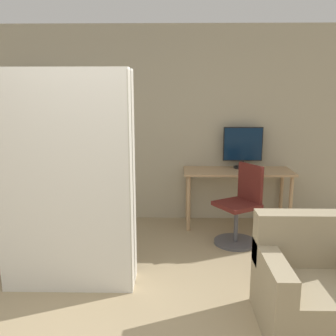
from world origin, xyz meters
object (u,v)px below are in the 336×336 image
at_px(bookshelf, 28,155).
at_px(mattress_near, 64,185).
at_px(office_chair, 240,211).
at_px(armchair, 314,287).
at_px(monitor, 243,146).
at_px(mattress_far, 71,179).

distance_m(bookshelf, mattress_near, 2.17).
bearing_deg(office_chair, bookshelf, 164.77).
xyz_separation_m(bookshelf, armchair, (3.14, -2.39, -0.63)).
distance_m(office_chair, mattress_near, 2.19).
bearing_deg(bookshelf, mattress_near, -60.83).
xyz_separation_m(monitor, bookshelf, (-2.97, 0.02, -0.13)).
height_order(monitor, mattress_far, mattress_far).
height_order(bookshelf, mattress_near, mattress_near).
relative_size(monitor, bookshelf, 0.30).
xyz_separation_m(monitor, mattress_near, (-1.91, -1.88, -0.07)).
bearing_deg(bookshelf, office_chair, -15.23).
bearing_deg(office_chair, armchair, -79.25).
bearing_deg(office_chair, mattress_far, -153.23).
bearing_deg(bookshelf, mattress_far, -57.56).
xyz_separation_m(mattress_far, armchair, (2.08, -0.73, -0.69)).
relative_size(office_chair, mattress_near, 0.48).
bearing_deg(bookshelf, monitor, -0.32).
relative_size(monitor, mattress_near, 0.28).
bearing_deg(mattress_near, bookshelf, 119.17).
height_order(office_chair, mattress_near, mattress_near).
relative_size(office_chair, armchair, 1.13).
relative_size(office_chair, bookshelf, 0.51).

